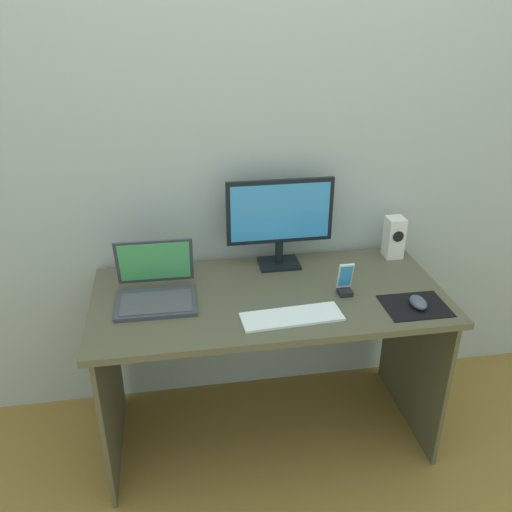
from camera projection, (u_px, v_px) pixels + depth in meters
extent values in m
plane|color=olive|center=(267.00, 430.00, 2.54)|extent=(8.00, 8.00, 0.00)
cube|color=#A1ACAC|center=(254.00, 148.00, 2.33)|extent=(6.00, 0.04, 2.50)
cube|color=#4F4C39|center=(269.00, 297.00, 2.21)|extent=(1.44, 0.68, 0.03)
cube|color=brown|center=(111.00, 386.00, 2.28)|extent=(0.02, 0.64, 0.72)
cube|color=#4F4D34|center=(413.00, 354.00, 2.48)|extent=(0.02, 0.64, 0.72)
cube|color=black|center=(279.00, 263.00, 2.44)|extent=(0.18, 0.14, 0.01)
cylinder|color=black|center=(279.00, 252.00, 2.41)|extent=(0.04, 0.04, 0.10)
cube|color=black|center=(280.00, 211.00, 2.32)|extent=(0.47, 0.02, 0.29)
cube|color=#338CD8|center=(280.00, 212.00, 2.31)|extent=(0.43, 0.00, 0.25)
cube|color=silver|center=(394.00, 237.00, 2.48)|extent=(0.08, 0.08, 0.19)
cylinder|color=black|center=(398.00, 237.00, 2.43)|extent=(0.05, 0.00, 0.05)
cube|color=#383A48|center=(156.00, 303.00, 2.13)|extent=(0.32, 0.23, 0.02)
cube|color=#47474C|center=(156.00, 302.00, 2.11)|extent=(0.28, 0.17, 0.00)
cube|color=#383A48|center=(155.00, 261.00, 2.20)|extent=(0.31, 0.07, 0.21)
cube|color=#4CB266|center=(155.00, 262.00, 2.20)|extent=(0.29, 0.06, 0.18)
cube|color=white|center=(292.00, 317.00, 2.04)|extent=(0.39, 0.15, 0.01)
cube|color=black|center=(415.00, 306.00, 2.12)|extent=(0.25, 0.20, 0.00)
ellipsoid|color=#444D5D|center=(418.00, 302.00, 2.10)|extent=(0.06, 0.10, 0.04)
cube|color=black|center=(345.00, 292.00, 2.20)|extent=(0.06, 0.05, 0.02)
cube|color=silver|center=(345.00, 276.00, 2.18)|extent=(0.06, 0.04, 0.12)
cube|color=#338CD8|center=(346.00, 276.00, 2.17)|extent=(0.05, 0.02, 0.10)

